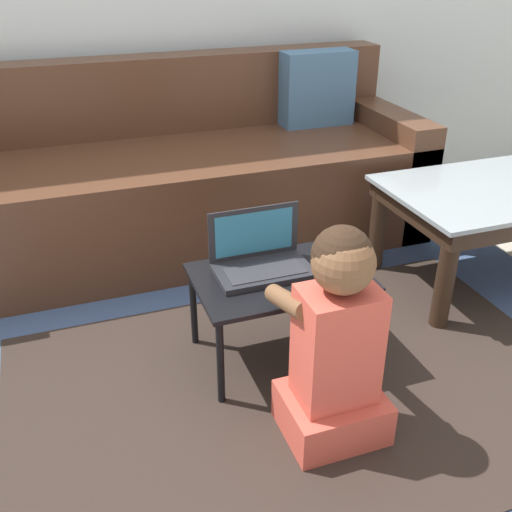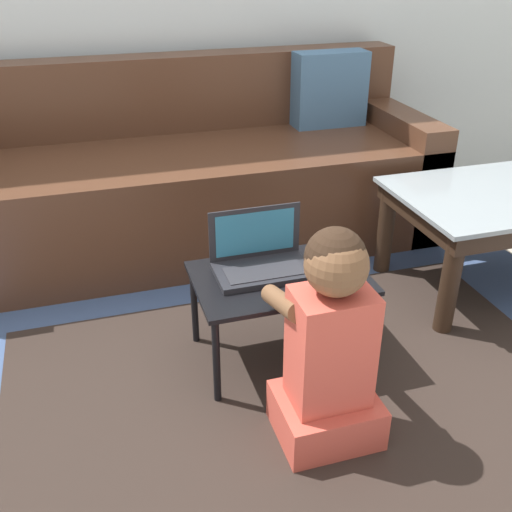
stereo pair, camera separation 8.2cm
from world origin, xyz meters
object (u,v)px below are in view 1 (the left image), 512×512
object	(u,v)px
couch	(184,181)
person_seated	(336,343)
computer_mouse	(333,262)
laptop_desk	(280,285)
laptop	(261,261)

from	to	relation	value
couch	person_seated	size ratio (longest dim) A/B	3.29
computer_mouse	person_seated	distance (m)	0.42
couch	laptop_desk	world-z (taller)	couch
computer_mouse	laptop_desk	bearing A→B (deg)	176.12
couch	person_seated	xyz separation A→B (m)	(0.09, -1.42, 0.02)
couch	person_seated	bearing A→B (deg)	-86.37
computer_mouse	laptop	bearing A→B (deg)	164.96
couch	laptop	size ratio (longest dim) A/B	7.00
couch	person_seated	distance (m)	1.42
laptop	person_seated	distance (m)	0.45
laptop	person_seated	size ratio (longest dim) A/B	0.47
laptop	computer_mouse	xyz separation A→B (m)	(0.24, -0.06, -0.01)
couch	laptop	bearing A→B (deg)	-88.27
laptop_desk	person_seated	distance (m)	0.39
computer_mouse	person_seated	bearing A→B (deg)	-115.01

